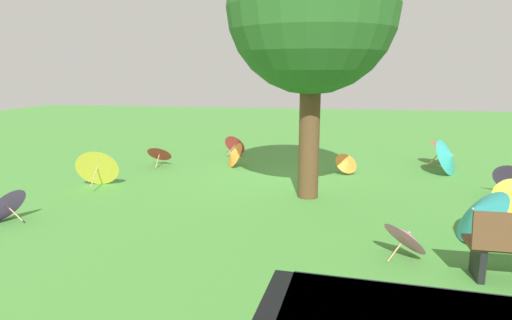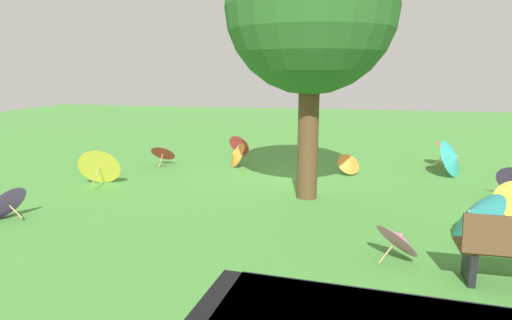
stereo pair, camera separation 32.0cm
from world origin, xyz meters
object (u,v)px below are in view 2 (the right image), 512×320
Objects in this scene: parasol_red_1 at (240,144)px; parasol_orange_0 at (235,154)px; shade_tree at (311,9)px; parasol_teal_3 at (474,215)px; parasol_red_0 at (164,151)px; parasol_teal_0 at (454,158)px; parasol_red_3 at (450,150)px; parasol_orange_1 at (349,163)px; parasol_pink_0 at (399,238)px; parasol_purple_1 at (5,201)px; parasol_yellow_1 at (100,164)px.

parasol_red_1 is 0.95× the size of parasol_orange_0.
shade_tree is 5.33× the size of parasol_teal_3.
parasol_red_0 is 7.31m from parasol_teal_0.
parasol_orange_1 is at bearing 30.10° from parasol_red_3.
parasol_pink_0 is at bearing 97.75° from parasol_orange_1.
parasol_purple_1 is 5.58m from parasol_orange_0.
parasol_yellow_1 is at bearing -1.00° from shade_tree.
parasol_red_0 is at bearing 7.34° from parasol_orange_0.
shade_tree reaches higher than parasol_teal_3.
parasol_red_1 is 7.81m from parasol_teal_3.
parasol_red_1 is at bearing -60.21° from parasol_pink_0.
parasol_purple_1 reaches higher than parasol_pink_0.
parasol_yellow_1 is 1.05× the size of parasol_teal_3.
parasol_orange_1 is (-3.24, 1.98, -0.02)m from parasol_red_1.
parasol_purple_1 is (4.90, 2.38, -3.29)m from shade_tree.
parasol_orange_0 is (-0.29, 1.64, 0.02)m from parasol_red_1.
parasol_red_3 is (-0.79, -5.49, 0.02)m from parasol_teal_3.
parasol_purple_1 is at bearing 79.50° from parasol_red_0.
parasol_orange_1 is (0.66, -4.83, -0.02)m from parasol_pink_0.
parasol_orange_1 is (-4.87, 0.09, -0.08)m from parasol_red_0.
parasol_purple_1 is (8.15, 4.92, -0.13)m from parasol_teal_0.
parasol_yellow_1 is at bearing 61.60° from parasol_red_1.
parasol_yellow_1 reaches higher than parasol_red_0.
parasol_teal_3 is at bearing 148.36° from parasol_red_0.
parasol_red_0 is at bearing 49.24° from parasol_red_1.
parasol_red_0 reaches higher than parasol_pink_0.
parasol_orange_1 is (-5.42, -2.06, -0.15)m from parasol_yellow_1.
parasol_teal_3 reaches higher than parasol_orange_0.
parasol_teal_0 is at bearing -162.62° from parasol_yellow_1.
parasol_teal_3 is at bearing 113.91° from parasol_orange_1.
parasol_red_0 is 0.65× the size of parasol_yellow_1.
parasol_red_3 is at bearing -168.22° from parasol_orange_0.
parasol_yellow_1 is (2.18, 4.03, 0.13)m from parasol_red_1.
parasol_orange_1 is (-2.95, 0.34, -0.04)m from parasol_orange_0.
parasol_red_3 is (-3.39, -3.62, -3.15)m from shade_tree.
parasol_yellow_1 is at bearing -96.97° from parasol_purple_1.
parasol_teal_3 is 5.55m from parasol_red_3.
parasol_red_3 reaches higher than parasol_purple_1.
shade_tree is at bearing -154.10° from parasol_purple_1.
parasol_red_3 reaches higher than parasol_orange_1.
parasol_red_1 is at bearing -15.49° from parasol_teal_0.
shade_tree is 6.36m from parasol_purple_1.
parasol_teal_0 reaches higher than parasol_red_0.
parasol_teal_0 is 1.30× the size of parasol_orange_0.
parasol_red_1 reaches higher than parasol_red_0.
parasol_pink_0 is (1.78, 5.23, -0.14)m from parasol_teal_0.
parasol_teal_0 reaches higher than parasol_red_1.
parasol_orange_0 is (-2.77, -4.85, 0.02)m from parasol_purple_1.
parasol_pink_0 is (-3.61, 5.17, -0.03)m from parasol_orange_0.
parasol_pink_0 is at bearing 118.79° from shade_tree.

